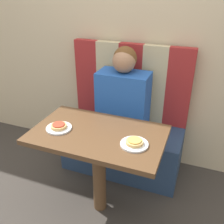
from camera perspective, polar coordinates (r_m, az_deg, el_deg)
The scene contains 10 objects.
ground_plane at distance 2.16m, azimuth -2.72°, elevation -20.69°, with size 12.00×12.00×0.00m, color #38332D.
wall_back at distance 2.24m, azimuth 5.43°, elevation 19.39°, with size 7.00×0.05×2.60m.
booth_seat at distance 2.38m, azimuth 2.33°, elevation -8.06°, with size 1.07×0.47×0.45m.
booth_backrest at distance 2.28m, azimuth 4.25°, elevation 6.69°, with size 1.07×0.07×0.70m.
dining_table at distance 1.77m, azimuth -3.13°, elevation -7.82°, with size 0.91×0.55×0.70m.
person at distance 2.11m, azimuth 2.63°, elevation 4.33°, with size 0.43×0.24×0.72m.
plate_left at distance 1.78m, azimuth -12.03°, elevation -3.61°, with size 0.18×0.18×0.01m.
plate_right at distance 1.58m, azimuth 5.11°, elevation -7.33°, with size 0.18×0.18×0.01m.
pizza_left at distance 1.77m, azimuth -12.08°, elevation -3.10°, with size 0.11×0.11×0.03m.
pizza_right at distance 1.57m, azimuth 5.14°, elevation -6.78°, with size 0.11×0.11×0.03m.
Camera 1 is at (0.61, -1.31, 1.60)m, focal length 40.00 mm.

